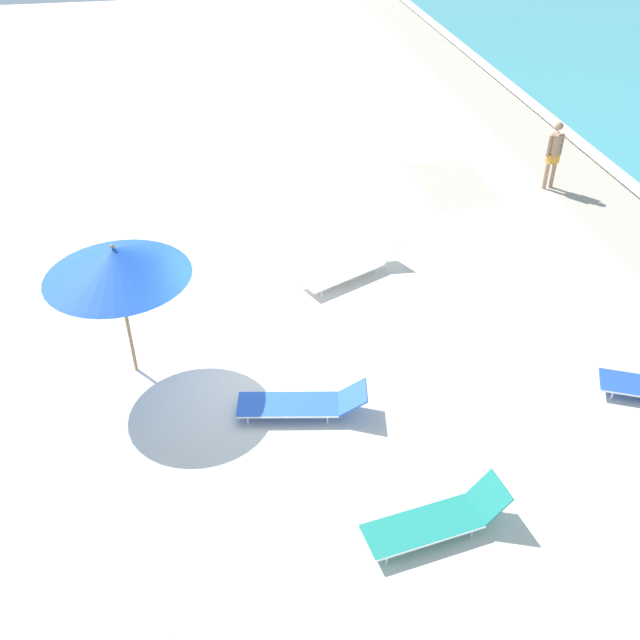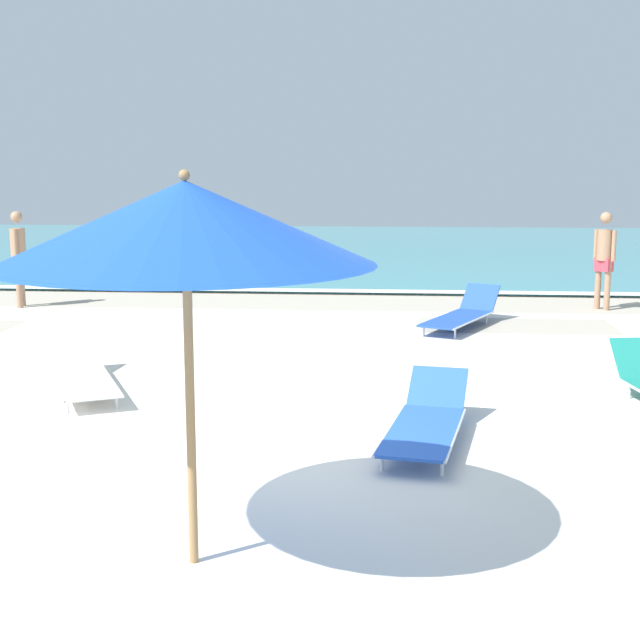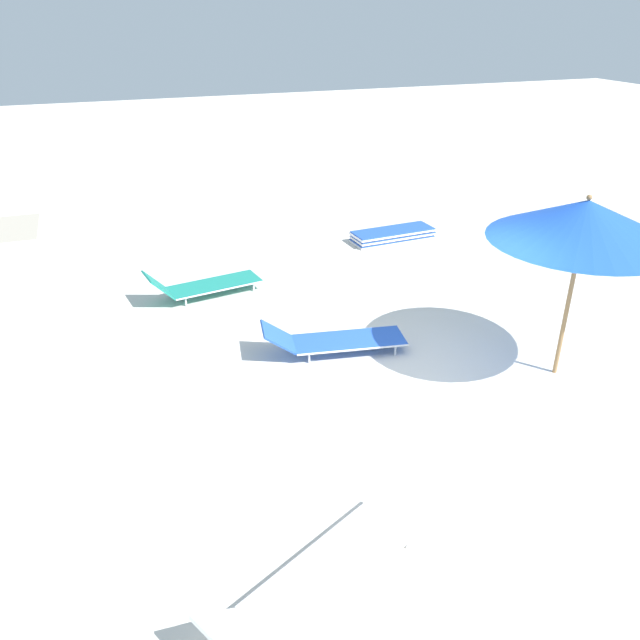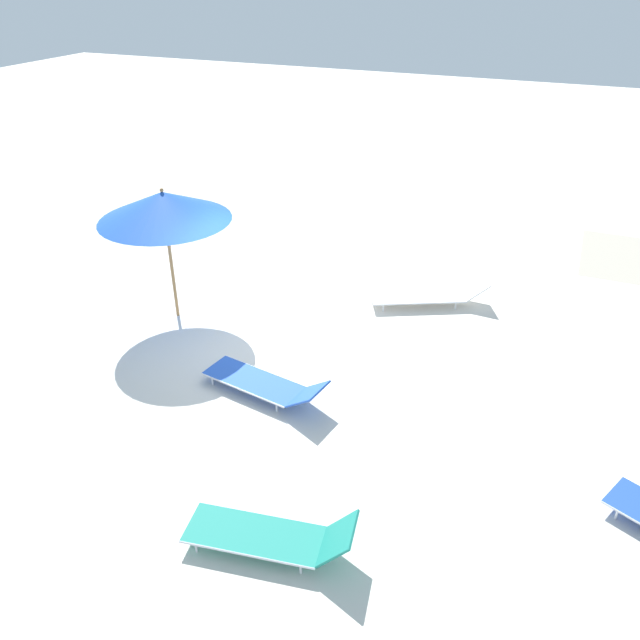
# 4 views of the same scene
# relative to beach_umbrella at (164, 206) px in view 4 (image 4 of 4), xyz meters

# --- Properties ---
(ground_plane) EXTENTS (60.00, 60.00, 0.16)m
(ground_plane) POSITION_rel_beach_umbrella_xyz_m (0.34, 2.18, -2.30)
(ground_plane) COLOR silver
(beach_umbrella) EXTENTS (2.38, 2.38, 2.55)m
(beach_umbrella) POSITION_rel_beach_umbrella_xyz_m (0.00, 0.00, 0.00)
(beach_umbrella) COLOR #9E7547
(beach_umbrella) RESTS_ON ground_plane
(sun_lounger_under_umbrella) EXTENTS (0.96, 2.18, 0.50)m
(sun_lounger_under_umbrella) POSITION_rel_beach_umbrella_xyz_m (1.61, 2.72, -2.01)
(sun_lounger_under_umbrella) COLOR blue
(sun_lounger_under_umbrella) RESTS_ON ground_plane
(sun_lounger_beside_umbrella) EXTENTS (1.55, 2.33, 0.51)m
(sun_lounger_beside_umbrella) POSITION_rel_beach_umbrella_xyz_m (-2.32, 4.38, -2.01)
(sun_lounger_beside_umbrella) COLOR white
(sun_lounger_beside_umbrella) RESTS_ON ground_plane
(sun_lounger_near_water_right) EXTENTS (0.92, 2.08, 0.59)m
(sun_lounger_near_water_right) POSITION_rel_beach_umbrella_xyz_m (4.25, 4.16, -2.00)
(sun_lounger_near_water_right) COLOR #1E8475
(sun_lounger_near_water_right) RESTS_ON ground_plane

